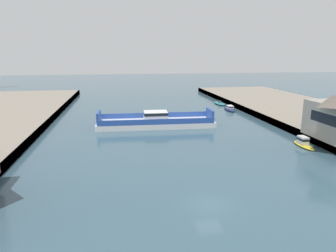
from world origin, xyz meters
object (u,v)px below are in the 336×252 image
object	(u,v)px
chain_ferry	(156,122)
moored_boat_near_left	(229,108)
moored_boat_mid_left	(220,103)
moored_boat_near_right	(303,143)

from	to	relation	value
chain_ferry	moored_boat_near_left	size ratio (longest dim) A/B	3.44
moored_boat_near_left	moored_boat_mid_left	world-z (taller)	moored_boat_near_left
chain_ferry	moored_boat_near_right	bearing A→B (deg)	-38.73
chain_ferry	moored_boat_near_left	xyz separation A→B (m)	(21.55, 14.46, -0.47)
chain_ferry	moored_boat_near_right	size ratio (longest dim) A/B	4.56
chain_ferry	moored_boat_mid_left	xyz separation A→B (m)	(22.23, 24.23, -0.69)
moored_boat_mid_left	moored_boat_near_right	bearing A→B (deg)	-90.41
moored_boat_near_right	moored_boat_mid_left	bearing A→B (deg)	89.59
moored_boat_near_left	moored_boat_mid_left	size ratio (longest dim) A/B	0.99
moored_boat_near_right	moored_boat_mid_left	xyz separation A→B (m)	(0.30, 41.82, -0.31)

